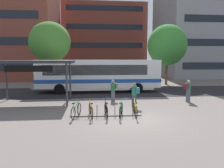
{
  "coord_description": "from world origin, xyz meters",
  "views": [
    {
      "loc": [
        -2.23,
        -11.56,
        3.29
      ],
      "look_at": [
        -0.64,
        4.86,
        1.39
      ],
      "focal_mm": 34.92,
      "sensor_mm": 36.0,
      "label": 1
    }
  ],
  "objects_px": {
    "parked_bicycle_green_0": "(76,110)",
    "transit_shelter": "(34,63)",
    "parked_bicycle_green_3": "(121,110)",
    "parked_bicycle_yellow_4": "(135,110)",
    "commuter_teal_pack_0": "(135,93)",
    "parked_bicycle_orange_1": "(91,111)",
    "street_tree_1": "(167,45)",
    "street_tree_0": "(50,42)",
    "parked_bicycle_black_2": "(106,110)",
    "city_bus": "(99,74)",
    "commuter_maroon_pack_2": "(188,89)",
    "commuter_olive_pack_1": "(113,89)"
  },
  "relations": [
    {
      "from": "parked_bicycle_orange_1",
      "to": "transit_shelter",
      "type": "xyz_separation_m",
      "value": [
        -4.18,
        4.56,
        2.6
      ]
    },
    {
      "from": "parked_bicycle_orange_1",
      "to": "commuter_olive_pack_1",
      "type": "xyz_separation_m",
      "value": [
        1.78,
        4.72,
        0.58
      ]
    },
    {
      "from": "parked_bicycle_yellow_4",
      "to": "street_tree_0",
      "type": "relative_size",
      "value": 0.22
    },
    {
      "from": "commuter_maroon_pack_2",
      "to": "parked_bicycle_green_3",
      "type": "bearing_deg",
      "value": -162.48
    },
    {
      "from": "street_tree_0",
      "to": "transit_shelter",
      "type": "bearing_deg",
      "value": -86.54
    },
    {
      "from": "street_tree_1",
      "to": "street_tree_0",
      "type": "bearing_deg",
      "value": -178.28
    },
    {
      "from": "city_bus",
      "to": "commuter_maroon_pack_2",
      "type": "bearing_deg",
      "value": -41.98
    },
    {
      "from": "parked_bicycle_green_0",
      "to": "transit_shelter",
      "type": "bearing_deg",
      "value": 52.24
    },
    {
      "from": "transit_shelter",
      "to": "commuter_teal_pack_0",
      "type": "relative_size",
      "value": 3.48
    },
    {
      "from": "city_bus",
      "to": "parked_bicycle_green_0",
      "type": "height_order",
      "value": "city_bus"
    },
    {
      "from": "parked_bicycle_green_0",
      "to": "parked_bicycle_green_3",
      "type": "xyz_separation_m",
      "value": [
        2.55,
        -0.19,
        0.0
      ]
    },
    {
      "from": "street_tree_1",
      "to": "commuter_olive_pack_1",
      "type": "bearing_deg",
      "value": -127.35
    },
    {
      "from": "commuter_maroon_pack_2",
      "to": "parked_bicycle_green_0",
      "type": "bearing_deg",
      "value": -172.53
    },
    {
      "from": "city_bus",
      "to": "parked_bicycle_yellow_4",
      "type": "xyz_separation_m",
      "value": [
        1.68,
        -9.61,
        -1.39
      ]
    },
    {
      "from": "parked_bicycle_black_2",
      "to": "parked_bicycle_yellow_4",
      "type": "xyz_separation_m",
      "value": [
        1.67,
        -0.06,
        0.0
      ]
    },
    {
      "from": "parked_bicycle_yellow_4",
      "to": "commuter_maroon_pack_2",
      "type": "relative_size",
      "value": 1.02
    },
    {
      "from": "commuter_olive_pack_1",
      "to": "street_tree_0",
      "type": "xyz_separation_m",
      "value": [
        -6.57,
        10.0,
        4.32
      ]
    },
    {
      "from": "parked_bicycle_green_3",
      "to": "parked_bicycle_green_0",
      "type": "bearing_deg",
      "value": 99.24
    },
    {
      "from": "parked_bicycle_black_2",
      "to": "commuter_teal_pack_0",
      "type": "distance_m",
      "value": 3.21
    },
    {
      "from": "parked_bicycle_green_3",
      "to": "street_tree_1",
      "type": "distance_m",
      "value": 17.83
    },
    {
      "from": "parked_bicycle_yellow_4",
      "to": "commuter_teal_pack_0",
      "type": "height_order",
      "value": "commuter_teal_pack_0"
    },
    {
      "from": "parked_bicycle_black_2",
      "to": "street_tree_0",
      "type": "relative_size",
      "value": 0.22
    },
    {
      "from": "commuter_olive_pack_1",
      "to": "street_tree_1",
      "type": "xyz_separation_m",
      "value": [
        7.96,
        10.44,
        4.07
      ]
    },
    {
      "from": "commuter_maroon_pack_2",
      "to": "parked_bicycle_yellow_4",
      "type": "bearing_deg",
      "value": -158.44
    },
    {
      "from": "parked_bicycle_orange_1",
      "to": "commuter_teal_pack_0",
      "type": "distance_m",
      "value": 3.85
    },
    {
      "from": "street_tree_1",
      "to": "parked_bicycle_green_0",
      "type": "bearing_deg",
      "value": -125.11
    },
    {
      "from": "parked_bicycle_orange_1",
      "to": "parked_bicycle_green_3",
      "type": "height_order",
      "value": "same"
    },
    {
      "from": "parked_bicycle_yellow_4",
      "to": "commuter_olive_pack_1",
      "type": "xyz_separation_m",
      "value": [
        -0.77,
        4.76,
        0.58
      ]
    },
    {
      "from": "street_tree_1",
      "to": "commuter_teal_pack_0",
      "type": "bearing_deg",
      "value": -117.79
    },
    {
      "from": "parked_bicycle_green_3",
      "to": "transit_shelter",
      "type": "xyz_separation_m",
      "value": [
        -5.9,
        4.64,
        2.6
      ]
    },
    {
      "from": "commuter_olive_pack_1",
      "to": "parked_bicycle_yellow_4",
      "type": "bearing_deg",
      "value": 89.62
    },
    {
      "from": "parked_bicycle_orange_1",
      "to": "parked_bicycle_green_3",
      "type": "xyz_separation_m",
      "value": [
        1.72,
        -0.07,
        0.0
      ]
    },
    {
      "from": "parked_bicycle_yellow_4",
      "to": "commuter_teal_pack_0",
      "type": "relative_size",
      "value": 1.03
    },
    {
      "from": "street_tree_0",
      "to": "parked_bicycle_green_0",
      "type": "bearing_deg",
      "value": -74.81
    },
    {
      "from": "city_bus",
      "to": "street_tree_1",
      "type": "distance_m",
      "value": 10.99
    },
    {
      "from": "parked_bicycle_black_2",
      "to": "street_tree_1",
      "type": "relative_size",
      "value": 0.23
    },
    {
      "from": "parked_bicycle_black_2",
      "to": "commuter_olive_pack_1",
      "type": "relative_size",
      "value": 1.02
    },
    {
      "from": "parked_bicycle_green_0",
      "to": "parked_bicycle_orange_1",
      "type": "bearing_deg",
      "value": -82.93
    },
    {
      "from": "parked_bicycle_green_3",
      "to": "commuter_teal_pack_0",
      "type": "bearing_deg",
      "value": -14.21
    },
    {
      "from": "parked_bicycle_green_0",
      "to": "street_tree_0",
      "type": "height_order",
      "value": "street_tree_0"
    },
    {
      "from": "transit_shelter",
      "to": "commuter_olive_pack_1",
      "type": "xyz_separation_m",
      "value": [
        5.96,
        0.16,
        -2.02
      ]
    },
    {
      "from": "street_tree_0",
      "to": "commuter_maroon_pack_2",
      "type": "bearing_deg",
      "value": -41.94
    },
    {
      "from": "parked_bicycle_green_3",
      "to": "street_tree_1",
      "type": "height_order",
      "value": "street_tree_1"
    },
    {
      "from": "city_bus",
      "to": "parked_bicycle_orange_1",
      "type": "relative_size",
      "value": 7.02
    },
    {
      "from": "parked_bicycle_yellow_4",
      "to": "commuter_teal_pack_0",
      "type": "xyz_separation_m",
      "value": [
        0.45,
        2.4,
        0.57
      ]
    },
    {
      "from": "parked_bicycle_green_0",
      "to": "parked_bicycle_black_2",
      "type": "xyz_separation_m",
      "value": [
        1.7,
        -0.1,
        0.0
      ]
    },
    {
      "from": "parked_bicycle_black_2",
      "to": "transit_shelter",
      "type": "height_order",
      "value": "transit_shelter"
    },
    {
      "from": "transit_shelter",
      "to": "street_tree_0",
      "type": "height_order",
      "value": "street_tree_0"
    },
    {
      "from": "commuter_teal_pack_0",
      "to": "commuter_maroon_pack_2",
      "type": "bearing_deg",
      "value": -128.69
    },
    {
      "from": "parked_bicycle_green_0",
      "to": "parked_bicycle_yellow_4",
      "type": "bearing_deg",
      "value": -77.53
    }
  ]
}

